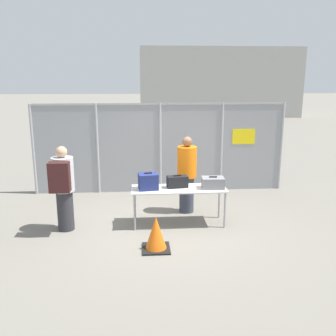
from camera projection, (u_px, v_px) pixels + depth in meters
ground_plane at (167, 226)px, 7.68m from camera, size 120.00×120.00×0.00m
fence_section at (161, 146)px, 9.73m from camera, size 6.54×0.07×2.33m
inspection_table at (179, 191)px, 7.63m from camera, size 1.93×0.67×0.77m
suitcase_navy at (148, 181)px, 7.52m from camera, size 0.42×0.37×0.34m
suitcase_black at (177, 182)px, 7.65m from camera, size 0.44×0.27×0.26m
suitcase_grey at (213, 183)px, 7.59m from camera, size 0.46×0.33×0.25m
traveler_hooded at (63, 186)px, 7.22m from camera, size 0.42×0.65×1.69m
security_worker_near at (187, 174)px, 8.28m from camera, size 0.42×0.42×1.72m
utility_trailer at (187, 161)px, 11.72m from camera, size 3.65×2.21×0.71m
distant_hangar at (213, 82)px, 30.64m from camera, size 11.87×8.19×5.05m
traffic_cone at (156, 234)px, 6.57m from camera, size 0.49×0.49×0.61m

